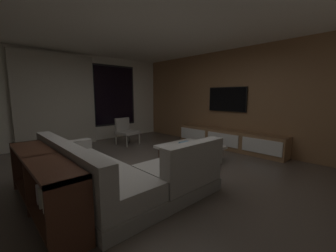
{
  "coord_description": "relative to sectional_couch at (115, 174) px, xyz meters",
  "views": [
    {
      "loc": [
        -2.28,
        -2.98,
        1.46
      ],
      "look_at": [
        1.09,
        0.67,
        0.74
      ],
      "focal_mm": 22.52,
      "sensor_mm": 36.0,
      "label": 1
    }
  ],
  "objects": [
    {
      "name": "sectional_couch",
      "position": [
        0.0,
        0.0,
        0.0
      ],
      "size": [
        1.98,
        2.5,
        0.82
      ],
      "color": "gray",
      "rests_on": "floor"
    },
    {
      "name": "mounted_tv",
      "position": [
        3.78,
        0.48,
        1.06
      ],
      "size": [
        0.05,
        1.17,
        0.67
      ],
      "color": "black"
    },
    {
      "name": "ceiling",
      "position": [
        0.83,
        0.23,
        2.41
      ],
      "size": [
        8.2,
        8.2,
        0.0
      ],
      "primitive_type": "plane",
      "color": "silver"
    },
    {
      "name": "floor",
      "position": [
        0.83,
        0.23,
        -0.29
      ],
      "size": [
        9.2,
        9.2,
        0.0
      ],
      "primitive_type": "plane",
      "color": "#564C44"
    },
    {
      "name": "coffee_table",
      "position": [
        1.98,
        0.24,
        -0.1
      ],
      "size": [
        1.16,
        1.16,
        0.36
      ],
      "color": "#442417",
      "rests_on": "floor"
    },
    {
      "name": "console_table_behind_couch",
      "position": [
        -0.91,
        0.13,
        0.12
      ],
      "size": [
        0.4,
        2.1,
        0.74
      ],
      "color": "#442417",
      "rests_on": "floor"
    },
    {
      "name": "media_console",
      "position": [
        3.6,
        0.28,
        -0.04
      ],
      "size": [
        0.46,
        3.1,
        0.52
      ],
      "color": "#8E6642",
      "rests_on": "floor"
    },
    {
      "name": "media_wall",
      "position": [
        3.89,
        0.23,
        1.06
      ],
      "size": [
        0.12,
        7.8,
        2.7
      ],
      "color": "#8E6642",
      "rests_on": "floor"
    },
    {
      "name": "book_stack_on_coffee_table",
      "position": [
        1.81,
        0.19,
        0.13
      ],
      "size": [
        0.27,
        0.21,
        0.12
      ],
      "color": "silver",
      "rests_on": "coffee_table"
    },
    {
      "name": "accent_chair_near_window",
      "position": [
        1.84,
        2.7,
        0.14
      ],
      "size": [
        0.61,
        0.63,
        0.78
      ],
      "color": "#B2ADA0",
      "rests_on": "floor"
    },
    {
      "name": "back_wall_with_window",
      "position": [
        0.77,
        3.84,
        1.05
      ],
      "size": [
        6.6,
        0.3,
        2.7
      ],
      "color": "silver",
      "rests_on": "floor"
    }
  ]
}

